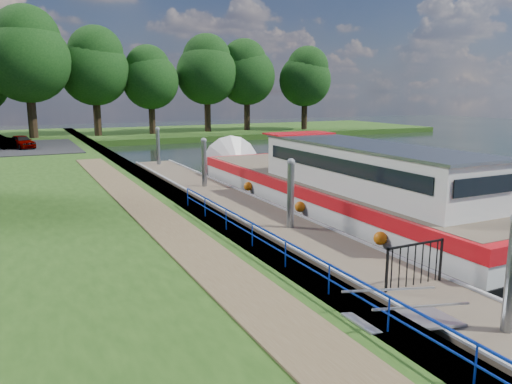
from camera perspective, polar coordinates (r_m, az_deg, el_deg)
name	(u,v)px	position (r m, az deg, el deg)	size (l,w,h in m)	color
ground	(484,338)	(12.41, 24.63, -14.92)	(160.00, 160.00, 0.00)	black
bank_edge	(171,200)	(23.26, -9.65, -0.91)	(1.10, 90.00, 0.78)	#473D2D
far_bank	(199,132)	(62.63, -6.58, 6.77)	(60.00, 18.00, 0.60)	#234614
footpath	(178,235)	(16.13, -8.86, -4.88)	(1.60, 40.00, 0.05)	brown
blue_fence	(306,258)	(12.26, 5.71, -7.57)	(0.04, 18.04, 0.72)	#0C2DBF
pontoon	(240,208)	(22.33, -1.86, -1.81)	(2.50, 30.00, 0.56)	brown
mooring_piles	(240,184)	(22.10, -1.88, 0.96)	(0.30, 27.30, 3.55)	gray
gangway	(405,319)	(11.19, 16.66, -13.72)	(2.58, 1.00, 0.92)	#A5A8AD
gate_panel	(415,258)	(13.34, 17.72, -7.23)	(1.85, 0.05, 1.15)	black
barge	(324,186)	(22.73, 7.80, 0.66)	(4.36, 21.15, 4.78)	black
horizon_trees	(83,65)	(56.05, -19.16, 13.53)	(54.38, 10.03, 12.87)	#332316
car_a	(22,142)	(44.18, -25.19, 5.24)	(1.25, 3.12, 1.06)	#999999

